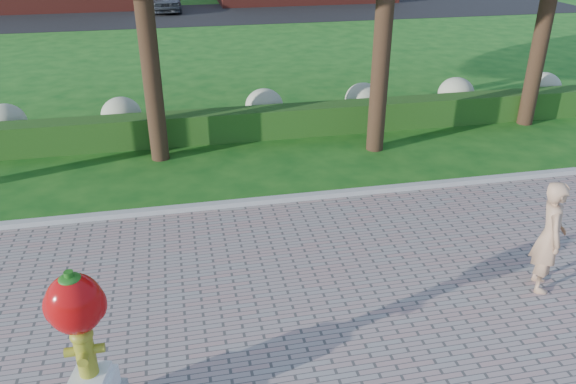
{
  "coord_description": "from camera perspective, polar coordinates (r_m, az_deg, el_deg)",
  "views": [
    {
      "loc": [
        -1.51,
        -7.42,
        5.58
      ],
      "look_at": [
        0.25,
        1.0,
        1.27
      ],
      "focal_mm": 35.0,
      "sensor_mm": 36.0,
      "label": 1
    }
  ],
  "objects": [
    {
      "name": "ground",
      "position": [
        9.41,
        -0.23,
        -9.77
      ],
      "size": [
        100.0,
        100.0,
        0.0
      ],
      "primitive_type": "plane",
      "color": "#134D13",
      "rests_on": "ground"
    },
    {
      "name": "street",
      "position": [
        35.89,
        -9.64,
        17.33
      ],
      "size": [
        50.0,
        8.0,
        0.02
      ],
      "primitive_type": "cube",
      "color": "black",
      "rests_on": "ground"
    },
    {
      "name": "woman",
      "position": [
        9.79,
        25.05,
        -4.13
      ],
      "size": [
        0.69,
        0.81,
        1.89
      ],
      "primitive_type": "imported",
      "rotation": [
        0.0,
        0.0,
        1.17
      ],
      "color": "tan",
      "rests_on": "walkway"
    },
    {
      "name": "curb",
      "position": [
        11.88,
        -3.12,
        -1.03
      ],
      "size": [
        40.0,
        0.18,
        0.15
      ],
      "primitive_type": "cube",
      "color": "#ADADA5",
      "rests_on": "ground"
    },
    {
      "name": "hydrangea_row",
      "position": [
        16.35,
        -3.92,
        8.63
      ],
      "size": [
        20.1,
        1.1,
        0.99
      ],
      "color": "#BEBC91",
      "rests_on": "ground"
    },
    {
      "name": "lawn_hedge",
      "position": [
        15.4,
        -5.49,
        6.83
      ],
      "size": [
        24.0,
        0.7,
        0.8
      ],
      "primitive_type": "cube",
      "color": "#1C4F16",
      "rests_on": "ground"
    },
    {
      "name": "hydrant_sculpture",
      "position": [
        6.84,
        -19.94,
        -14.91
      ],
      "size": [
        0.73,
        0.73,
        2.24
      ],
      "rotation": [
        0.0,
        0.0,
        -0.23
      ],
      "color": "gray",
      "rests_on": "walkway"
    }
  ]
}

